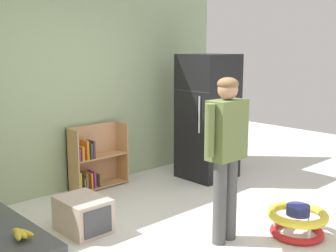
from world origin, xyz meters
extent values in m
plane|color=silver|center=(0.00, 0.00, 0.00)|extent=(12.00, 12.00, 0.00)
cube|color=#9EB488|center=(0.00, 2.33, 1.35)|extent=(5.20, 0.06, 2.70)
cube|color=black|center=(1.71, 1.45, 0.89)|extent=(0.70, 0.68, 1.78)
cylinder|color=silver|center=(1.34, 1.28, 0.98)|extent=(0.02, 0.02, 0.50)
cube|color=#333333|center=(1.35, 1.45, 1.28)|extent=(0.01, 0.67, 0.01)
cube|color=tan|center=(-0.13, 2.11, 0.42)|extent=(0.02, 0.28, 0.85)
cube|color=tan|center=(0.65, 2.11, 0.42)|extent=(0.02, 0.28, 0.85)
cube|color=tan|center=(0.26, 2.24, 0.42)|extent=(0.80, 0.02, 0.85)
cube|color=tan|center=(0.26, 2.11, 0.03)|extent=(0.76, 0.24, 0.02)
cube|color=tan|center=(0.26, 2.11, 0.43)|extent=(0.76, 0.24, 0.02)
cube|color=gold|center=(-0.09, 2.08, 0.17)|extent=(0.02, 0.17, 0.25)
cube|color=purple|center=(-0.09, 2.08, 0.53)|extent=(0.02, 0.17, 0.17)
cube|color=brown|center=(-0.02, 2.08, 0.12)|extent=(0.02, 0.17, 0.16)
cube|color=orange|center=(-0.03, 2.08, 0.54)|extent=(0.03, 0.17, 0.18)
cube|color=olive|center=(0.01, 2.08, 0.16)|extent=(0.03, 0.17, 0.23)
cube|color=orange|center=(0.04, 2.08, 0.57)|extent=(0.03, 0.17, 0.25)
cube|color=orange|center=(0.08, 2.08, 0.15)|extent=(0.03, 0.17, 0.21)
cube|color=#424139|center=(0.09, 2.08, 0.55)|extent=(0.03, 0.17, 0.20)
cube|color=purple|center=(0.13, 2.08, 0.15)|extent=(0.03, 0.17, 0.23)
cube|color=#4C3541|center=(0.13, 2.08, 0.56)|extent=(0.03, 0.17, 0.23)
cube|color=olive|center=(0.21, 2.08, 0.13)|extent=(0.03, 0.17, 0.18)
cylinder|color=#4F5051|center=(0.15, -0.10, 0.42)|extent=(0.13, 0.13, 0.83)
cylinder|color=#4F5051|center=(0.31, -0.10, 0.42)|extent=(0.13, 0.13, 0.83)
cube|color=olive|center=(0.23, -0.10, 1.12)|extent=(0.38, 0.22, 0.57)
cylinder|color=olive|center=(-0.01, -0.10, 1.14)|extent=(0.09, 0.09, 0.48)
cylinder|color=olive|center=(0.47, -0.10, 1.14)|extent=(0.09, 0.09, 0.48)
sphere|color=tan|center=(0.23, -0.10, 1.50)|extent=(0.19, 0.19, 0.19)
ellipsoid|color=brown|center=(0.23, -0.10, 1.55)|extent=(0.20, 0.20, 0.12)
torus|color=red|center=(0.86, -0.53, 0.04)|extent=(0.54, 0.54, 0.07)
torus|color=yellow|center=(0.86, -0.53, 0.22)|extent=(0.60, 0.60, 0.08)
cylinder|color=navy|center=(0.86, -0.53, 0.27)|extent=(0.23, 0.23, 0.10)
cylinder|color=silver|center=(1.09, -0.53, 0.13)|extent=(0.02, 0.02, 0.18)
cylinder|color=silver|center=(0.75, -0.33, 0.13)|extent=(0.02, 0.02, 0.18)
cylinder|color=silver|center=(0.75, -0.72, 0.13)|extent=(0.02, 0.02, 0.18)
cube|color=beige|center=(-0.66, 1.05, 0.18)|extent=(0.42, 0.54, 0.36)
cube|color=#424247|center=(-0.66, 0.77, 0.18)|extent=(0.32, 0.01, 0.27)
ellipsoid|color=yellow|center=(-2.04, -0.56, 0.93)|extent=(0.09, 0.16, 0.04)
ellipsoid|color=yellow|center=(-2.02, -0.56, 0.93)|extent=(0.04, 0.15, 0.04)
ellipsoid|color=yellow|center=(-2.01, -0.56, 0.93)|extent=(0.09, 0.16, 0.04)
camera|label=1|loc=(-2.92, -2.65, 1.90)|focal=46.45mm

